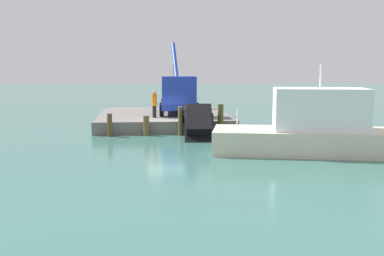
{
  "coord_description": "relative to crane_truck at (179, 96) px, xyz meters",
  "views": [
    {
      "loc": [
        29.14,
        -1.49,
        4.2
      ],
      "look_at": [
        1.19,
        1.58,
        0.51
      ],
      "focal_mm": 41.53,
      "sensor_mm": 36.0,
      "label": 1
    }
  ],
  "objects": [
    {
      "name": "ground",
      "position": [
        4.29,
        -1.18,
        -2.26
      ],
      "size": [
        200.0,
        200.0,
        0.0
      ],
      "primitive_type": "plane",
      "color": "#386B60"
    },
    {
      "name": "dock",
      "position": [
        -1.07,
        -1.18,
        -1.83
      ],
      "size": [
        11.61,
        9.64,
        0.84
      ],
      "primitive_type": "cube",
      "color": "slate",
      "rests_on": "ground"
    },
    {
      "name": "crane_truck",
      "position": [
        0.0,
        0.0,
        0.0
      ],
      "size": [
        11.01,
        3.22,
        5.9
      ],
      "color": "navy",
      "rests_on": "dock"
    },
    {
      "name": "dock_worker",
      "position": [
        2.1,
        -1.9,
        -0.43
      ],
      "size": [
        0.34,
        0.34,
        1.9
      ],
      "color": "black",
      "rests_on": "dock"
    },
    {
      "name": "salvaged_car",
      "position": [
        6.55,
        0.71,
        -1.54
      ],
      "size": [
        4.52,
        2.29,
        3.0
      ],
      "color": "black",
      "rests_on": "ground"
    },
    {
      "name": "moored_yacht",
      "position": [
        12.62,
        8.35,
        -1.74
      ],
      "size": [
        6.48,
        14.22,
        6.03
      ],
      "color": "beige",
      "rests_on": "ground"
    },
    {
      "name": "piling_near",
      "position": [
        5.12,
        -4.82,
        -1.53
      ],
      "size": [
        0.32,
        0.32,
        1.45
      ],
      "primitive_type": "cylinder",
      "color": "brown",
      "rests_on": "ground"
    },
    {
      "name": "piling_mid",
      "position": [
        5.05,
        -2.51,
        -1.61
      ],
      "size": [
        0.38,
        0.38,
        1.3
      ],
      "primitive_type": "cylinder",
      "color": "brown",
      "rests_on": "ground"
    },
    {
      "name": "piling_far",
      "position": [
        5.23,
        -0.32,
        -1.32
      ],
      "size": [
        0.31,
        0.31,
        1.86
      ],
      "primitive_type": "cylinder",
      "color": "brown",
      "rests_on": "ground"
    },
    {
      "name": "piling_end",
      "position": [
        5.24,
        2.29,
        -1.26
      ],
      "size": [
        0.36,
        0.36,
        2.0
      ],
      "primitive_type": "cylinder",
      "color": "brown",
      "rests_on": "ground"
    }
  ]
}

